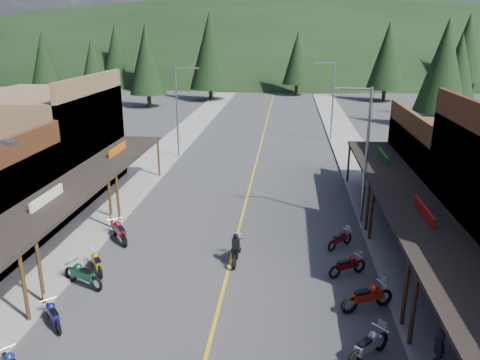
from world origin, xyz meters
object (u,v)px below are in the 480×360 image
(pine_1, at_px, (146,52))
(streetlight_3, at_px, (331,98))
(pine_5, at_px, (466,48))
(pine_9, at_px, (459,68))
(pine_7, at_px, (116,50))
(streetlight_1, at_px, (178,108))
(pine_4, at_px, (387,55))
(shop_west_3, at_px, (45,145))
(bike_east_8, at_px, (348,265))
(streetlight_2, at_px, (364,150))
(bike_east_7, at_px, (367,295))
(pine_2, at_px, (210,50))
(pine_3, at_px, (297,58))
(pine_10, at_px, (147,61))
(pedestrian_east_b, at_px, (375,187))
(shop_east_3, at_px, (464,170))
(bike_east_6, at_px, (369,344))
(bike_west_9, at_px, (119,230))
(pine_11, at_px, (444,65))
(rider_on_bike, at_px, (236,250))
(bike_west_8, at_px, (97,262))
(bike_west_6, at_px, (53,314))
(bike_east_9, at_px, (340,238))
(bike_west_7, at_px, (83,274))
(pedestrian_east_a, at_px, (439,342))
(pine_0, at_px, (44,58))
(pine_8, at_px, (93,72))

(pine_1, bearing_deg, streetlight_3, -52.27)
(pine_5, bearing_deg, pine_9, -110.32)
(pine_1, height_order, pine_7, same)
(streetlight_1, xyz_separation_m, pine_4, (24.95, 38.00, 2.78))
(pine_9, bearing_deg, streetlight_1, -143.38)
(shop_west_3, distance_m, pine_1, 59.70)
(streetlight_3, distance_m, bike_east_8, 28.65)
(shop_west_3, height_order, streetlight_1, shop_west_3)
(streetlight_2, distance_m, pine_5, 69.57)
(bike_east_7, bearing_deg, streetlight_3, 152.87)
(pine_2, bearing_deg, pine_3, 29.74)
(pine_1, distance_m, pine_4, 43.17)
(pine_1, distance_m, pine_2, 18.45)
(pine_10, relative_size, bike_east_7, 5.01)
(shop_west_3, distance_m, pedestrian_east_b, 22.38)
(shop_east_3, height_order, pine_7, pine_7)
(shop_east_3, bearing_deg, streetlight_1, 152.67)
(pine_1, xyz_separation_m, bike_east_8, (29.57, -68.35, -6.68))
(streetlight_2, relative_size, bike_east_6, 3.75)
(shop_west_3, distance_m, bike_west_9, 10.77)
(pine_11, bearing_deg, pine_7, 143.84)
(shop_east_3, relative_size, bike_east_8, 5.56)
(pine_11, distance_m, rider_on_bike, 41.18)
(streetlight_1, relative_size, bike_west_8, 4.15)
(bike_west_6, xyz_separation_m, bike_east_9, (11.68, 8.09, -0.01))
(pine_7, xyz_separation_m, bike_west_7, (25.78, -76.56, -6.59))
(bike_east_8, bearing_deg, bike_east_9, 150.49)
(streetlight_2, distance_m, pine_2, 52.91)
(pine_4, bearing_deg, pedestrian_east_a, -98.94)
(pine_2, distance_m, pine_11, 36.06)
(pine_3, xyz_separation_m, bike_east_8, (1.57, -64.35, -5.92))
(shop_west_3, bearing_deg, pine_3, 71.99)
(pine_0, distance_m, pine_8, 28.43)
(shop_west_3, relative_size, pine_2, 0.78)
(shop_west_3, distance_m, streetlight_3, 27.94)
(streetlight_1, height_order, bike_west_7, streetlight_1)
(pine_9, bearing_deg, rider_on_bike, -119.13)
(shop_west_3, bearing_deg, pine_11, 38.32)
(bike_west_6, bearing_deg, pine_2, 52.68)
(bike_west_8, bearing_deg, bike_east_8, -30.06)
(shop_east_3, height_order, pine_3, pine_3)
(pine_1, xyz_separation_m, pedestrian_east_a, (31.87, -74.38, -6.26))
(shop_west_3, height_order, pine_8, pine_8)
(pine_1, bearing_deg, pine_8, -86.19)
(bike_west_8, height_order, pedestrian_east_a, pedestrian_east_a)
(streetlight_3, height_order, bike_west_7, streetlight_3)
(bike_west_6, xyz_separation_m, bike_west_8, (0.01, 4.24, 0.01))
(shop_west_3, relative_size, pine_0, 0.99)
(bike_west_9, relative_size, bike_east_6, 1.08)
(pine_1, xyz_separation_m, pedestrian_east_b, (32.46, -58.35, -6.15))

